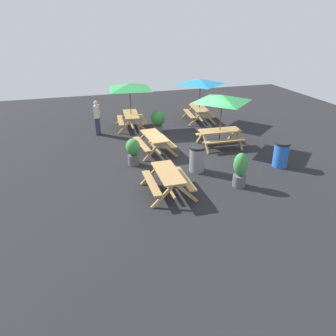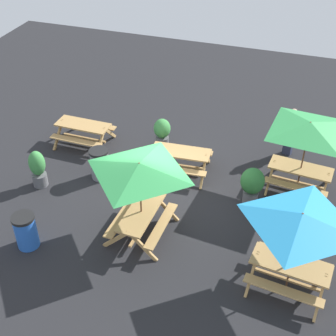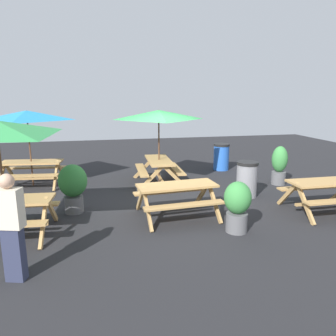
{
  "view_description": "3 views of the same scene",
  "coord_description": "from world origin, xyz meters",
  "px_view_note": "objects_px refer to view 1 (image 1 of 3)",
  "views": [
    {
      "loc": [
        -12.56,
        4.7,
        5.3
      ],
      "look_at": [
        -3.53,
        1.96,
        0.9
      ],
      "focal_mm": 35.0,
      "sensor_mm": 36.0,
      "label": 1
    },
    {
      "loc": [
        3.35,
        -9.75,
        8.82
      ],
      "look_at": [
        -0.02,
        0.36,
        0.9
      ],
      "focal_mm": 50.0,
      "sensor_mm": 36.0,
      "label": 2
    },
    {
      "loc": [
        1.79,
        8.43,
        2.78
      ],
      "look_at": [
        -0.02,
        0.36,
        0.9
      ],
      "focal_mm": 35.0,
      "sensor_mm": 36.0,
      "label": 3
    }
  ],
  "objects_px": {
    "picnic_table_0": "(154,140)",
    "picnic_table_4": "(222,102)",
    "trash_bin_gray": "(197,159)",
    "potted_plant_0": "(158,120)",
    "picnic_table_2": "(168,177)",
    "potted_plant_1": "(240,169)",
    "person_standing": "(97,117)",
    "picnic_table_1": "(200,85)",
    "trash_bin_blue": "(281,154)",
    "picnic_table_3": "(130,90)",
    "potted_plant_2": "(133,151)"
  },
  "relations": [
    {
      "from": "potted_plant_0",
      "to": "person_standing",
      "type": "relative_size",
      "value": 0.7
    },
    {
      "from": "picnic_table_3",
      "to": "picnic_table_4",
      "type": "relative_size",
      "value": 1.21
    },
    {
      "from": "picnic_table_3",
      "to": "trash_bin_blue",
      "type": "distance_m",
      "value": 7.95
    },
    {
      "from": "picnic_table_4",
      "to": "person_standing",
      "type": "relative_size",
      "value": 1.4
    },
    {
      "from": "picnic_table_1",
      "to": "trash_bin_blue",
      "type": "distance_m",
      "value": 6.7
    },
    {
      "from": "picnic_table_1",
      "to": "person_standing",
      "type": "distance_m",
      "value": 5.7
    },
    {
      "from": "potted_plant_2",
      "to": "potted_plant_1",
      "type": "bearing_deg",
      "value": -132.21
    },
    {
      "from": "picnic_table_2",
      "to": "trash_bin_gray",
      "type": "bearing_deg",
      "value": -48.49
    },
    {
      "from": "picnic_table_2",
      "to": "picnic_table_4",
      "type": "xyz_separation_m",
      "value": [
        3.39,
        -3.41,
        1.43
      ]
    },
    {
      "from": "trash_bin_gray",
      "to": "potted_plant_2",
      "type": "distance_m",
      "value": 2.49
    },
    {
      "from": "trash_bin_blue",
      "to": "potted_plant_0",
      "type": "distance_m",
      "value": 6.19
    },
    {
      "from": "trash_bin_gray",
      "to": "trash_bin_blue",
      "type": "distance_m",
      "value": 3.27
    },
    {
      "from": "picnic_table_0",
      "to": "potted_plant_1",
      "type": "relative_size",
      "value": 1.57
    },
    {
      "from": "picnic_table_3",
      "to": "potted_plant_0",
      "type": "distance_m",
      "value": 2.1
    },
    {
      "from": "picnic_table_3",
      "to": "potted_plant_1",
      "type": "height_order",
      "value": "picnic_table_3"
    },
    {
      "from": "picnic_table_3",
      "to": "potted_plant_2",
      "type": "distance_m",
      "value": 4.82
    },
    {
      "from": "potted_plant_1",
      "to": "person_standing",
      "type": "distance_m",
      "value": 7.93
    },
    {
      "from": "picnic_table_1",
      "to": "trash_bin_blue",
      "type": "bearing_deg",
      "value": -166.63
    },
    {
      "from": "picnic_table_3",
      "to": "picnic_table_4",
      "type": "xyz_separation_m",
      "value": [
        -3.71,
        -3.23,
        0.0
      ]
    },
    {
      "from": "potted_plant_2",
      "to": "person_standing",
      "type": "xyz_separation_m",
      "value": [
        4.03,
        0.94,
        0.3
      ]
    },
    {
      "from": "picnic_table_0",
      "to": "picnic_table_2",
      "type": "distance_m",
      "value": 3.58
    },
    {
      "from": "picnic_table_1",
      "to": "person_standing",
      "type": "bearing_deg",
      "value": 103.55
    },
    {
      "from": "picnic_table_0",
      "to": "picnic_table_4",
      "type": "relative_size",
      "value": 0.81
    },
    {
      "from": "picnic_table_2",
      "to": "picnic_table_4",
      "type": "bearing_deg",
      "value": -44.25
    },
    {
      "from": "potted_plant_0",
      "to": "person_standing",
      "type": "distance_m",
      "value": 2.93
    },
    {
      "from": "potted_plant_0",
      "to": "person_standing",
      "type": "bearing_deg",
      "value": 76.01
    },
    {
      "from": "picnic_table_2",
      "to": "picnic_table_3",
      "type": "bearing_deg",
      "value": -0.56
    },
    {
      "from": "trash_bin_gray",
      "to": "potted_plant_0",
      "type": "xyz_separation_m",
      "value": [
        4.58,
        0.25,
        0.19
      ]
    },
    {
      "from": "potted_plant_2",
      "to": "picnic_table_2",
      "type": "bearing_deg",
      "value": -166.21
    },
    {
      "from": "picnic_table_4",
      "to": "trash_bin_gray",
      "type": "distance_m",
      "value": 3.18
    },
    {
      "from": "picnic_table_2",
      "to": "potted_plant_2",
      "type": "height_order",
      "value": "potted_plant_2"
    },
    {
      "from": "trash_bin_blue",
      "to": "potted_plant_2",
      "type": "xyz_separation_m",
      "value": [
        1.8,
        5.38,
        0.09
      ]
    },
    {
      "from": "picnic_table_4",
      "to": "potted_plant_0",
      "type": "xyz_separation_m",
      "value": [
        2.49,
        2.14,
        -1.31
      ]
    },
    {
      "from": "picnic_table_0",
      "to": "trash_bin_blue",
      "type": "xyz_separation_m",
      "value": [
        -2.78,
        -4.27,
        -0.07
      ]
    },
    {
      "from": "potted_plant_1",
      "to": "picnic_table_0",
      "type": "bearing_deg",
      "value": 27.63
    },
    {
      "from": "trash_bin_blue",
      "to": "potted_plant_1",
      "type": "distance_m",
      "value": 2.5
    },
    {
      "from": "picnic_table_2",
      "to": "potted_plant_0",
      "type": "bearing_deg",
      "value": -11.29
    },
    {
      "from": "picnic_table_0",
      "to": "picnic_table_4",
      "type": "distance_m",
      "value": 3.26
    },
    {
      "from": "picnic_table_1",
      "to": "picnic_table_3",
      "type": "distance_m",
      "value": 3.81
    },
    {
      "from": "trash_bin_blue",
      "to": "potted_plant_0",
      "type": "xyz_separation_m",
      "value": [
        5.12,
        3.48,
        0.19
      ]
    },
    {
      "from": "picnic_table_0",
      "to": "potted_plant_2",
      "type": "xyz_separation_m",
      "value": [
        -0.99,
        1.11,
        0.02
      ]
    },
    {
      "from": "picnic_table_4",
      "to": "potted_plant_2",
      "type": "relative_size",
      "value": 2.2
    },
    {
      "from": "person_standing",
      "to": "picnic_table_4",
      "type": "bearing_deg",
      "value": -105.94
    },
    {
      "from": "picnic_table_2",
      "to": "potted_plant_1",
      "type": "relative_size",
      "value": 1.51
    },
    {
      "from": "potted_plant_1",
      "to": "potted_plant_2",
      "type": "distance_m",
      "value": 4.17
    },
    {
      "from": "potted_plant_1",
      "to": "trash_bin_gray",
      "type": "bearing_deg",
      "value": 31.26
    },
    {
      "from": "picnic_table_3",
      "to": "picnic_table_4",
      "type": "distance_m",
      "value": 4.92
    },
    {
      "from": "picnic_table_2",
      "to": "picnic_table_4",
      "type": "relative_size",
      "value": 0.78
    },
    {
      "from": "potted_plant_2",
      "to": "person_standing",
      "type": "distance_m",
      "value": 4.15
    },
    {
      "from": "picnic_table_4",
      "to": "picnic_table_3",
      "type": "bearing_deg",
      "value": -46.64
    }
  ]
}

